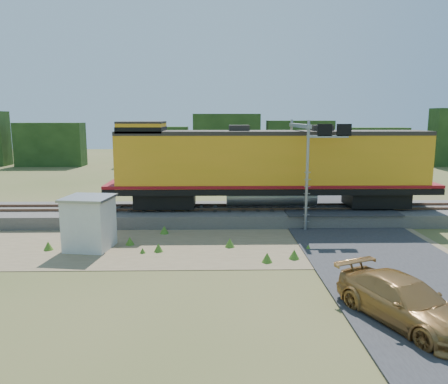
{
  "coord_description": "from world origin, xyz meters",
  "views": [
    {
      "loc": [
        -0.88,
        -21.9,
        6.71
      ],
      "look_at": [
        -0.38,
        3.0,
        2.4
      ],
      "focal_mm": 35.0,
      "sensor_mm": 36.0,
      "label": 1
    }
  ],
  "objects_px": {
    "locomotive": "(267,165)",
    "shed": "(89,223)",
    "car": "(404,301)",
    "signal_gantry": "(306,146)"
  },
  "relations": [
    {
      "from": "shed",
      "to": "car",
      "type": "relative_size",
      "value": 0.54
    },
    {
      "from": "signal_gantry",
      "to": "shed",
      "type": "bearing_deg",
      "value": -155.58
    },
    {
      "from": "car",
      "to": "locomotive",
      "type": "bearing_deg",
      "value": 77.28
    },
    {
      "from": "shed",
      "to": "locomotive",
      "type": "bearing_deg",
      "value": 40.29
    },
    {
      "from": "locomotive",
      "to": "shed",
      "type": "relative_size",
      "value": 7.76
    },
    {
      "from": "locomotive",
      "to": "car",
      "type": "bearing_deg",
      "value": -78.85
    },
    {
      "from": "locomotive",
      "to": "signal_gantry",
      "type": "height_order",
      "value": "signal_gantry"
    },
    {
      "from": "shed",
      "to": "signal_gantry",
      "type": "distance_m",
      "value": 13.76
    },
    {
      "from": "signal_gantry",
      "to": "locomotive",
      "type": "bearing_deg",
      "value": 164.61
    },
    {
      "from": "locomotive",
      "to": "shed",
      "type": "bearing_deg",
      "value": -147.81
    }
  ]
}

